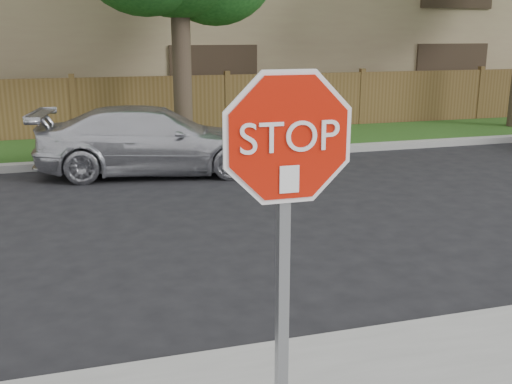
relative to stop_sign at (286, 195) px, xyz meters
name	(u,v)px	position (x,y,z in m)	size (l,w,h in m)	color
ground	(87,380)	(-1.15, 1.48, -1.83)	(90.00, 90.00, 0.00)	black
far_curb	(77,164)	(-1.15, 9.63, -1.75)	(70.00, 0.30, 0.15)	gray
grass_strip	(77,150)	(-1.15, 11.28, -1.77)	(70.00, 3.00, 0.12)	#1E4714
fence	(74,110)	(-1.15, 12.88, -1.03)	(70.00, 0.12, 1.60)	brown
apartment_building	(67,6)	(-1.15, 18.48, 1.70)	(35.20, 9.20, 7.20)	#967E5D
stop_sign	(286,195)	(0.00, 0.00, 0.00)	(1.01, 0.13, 2.55)	gray
sedan_right	(154,140)	(0.34, 8.68, -1.18)	(1.83, 4.51, 1.31)	silver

